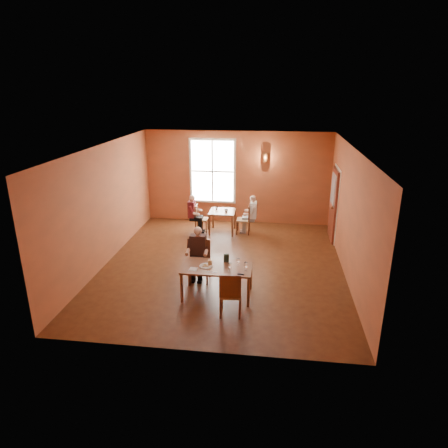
# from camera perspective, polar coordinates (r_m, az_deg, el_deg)

# --- Properties ---
(ground) EXTENTS (6.00, 7.00, 0.01)m
(ground) POSITION_cam_1_polar(r_m,az_deg,el_deg) (10.25, -0.14, -5.92)
(ground) COLOR brown
(ground) RESTS_ON ground
(wall_back) EXTENTS (6.00, 0.04, 3.00)m
(wall_back) POSITION_cam_1_polar(r_m,az_deg,el_deg) (13.07, 1.88, 6.63)
(wall_back) COLOR brown
(wall_back) RESTS_ON ground
(wall_front) EXTENTS (6.00, 0.04, 3.00)m
(wall_front) POSITION_cam_1_polar(r_m,az_deg,el_deg) (6.49, -4.25, -6.99)
(wall_front) COLOR brown
(wall_front) RESTS_ON ground
(wall_left) EXTENTS (0.04, 7.00, 3.00)m
(wall_left) POSITION_cam_1_polar(r_m,az_deg,el_deg) (10.51, -16.61, 2.66)
(wall_left) COLOR brown
(wall_left) RESTS_ON ground
(wall_right) EXTENTS (0.04, 7.00, 3.00)m
(wall_right) POSITION_cam_1_polar(r_m,az_deg,el_deg) (9.79, 17.54, 1.35)
(wall_right) COLOR brown
(wall_right) RESTS_ON ground
(ceiling) EXTENTS (6.00, 7.00, 0.04)m
(ceiling) POSITION_cam_1_polar(r_m,az_deg,el_deg) (9.37, -0.16, 10.91)
(ceiling) COLOR white
(ceiling) RESTS_ON wall_back
(window) EXTENTS (1.36, 0.10, 1.96)m
(window) POSITION_cam_1_polar(r_m,az_deg,el_deg) (13.08, -1.66, 7.53)
(window) COLOR white
(window) RESTS_ON wall_back
(door) EXTENTS (0.12, 1.04, 2.10)m
(door) POSITION_cam_1_polar(r_m,az_deg,el_deg) (12.08, 15.31, 2.68)
(door) COLOR maroon
(door) RESTS_ON ground
(wall_sconce) EXTENTS (0.16, 0.16, 0.28)m
(wall_sconce) POSITION_cam_1_polar(r_m,az_deg,el_deg) (12.78, 5.94, 9.45)
(wall_sconce) COLOR brown
(wall_sconce) RESTS_ON wall_back
(main_table) EXTENTS (1.49, 0.84, 0.70)m
(main_table) POSITION_cam_1_polar(r_m,az_deg,el_deg) (8.72, -0.97, -8.16)
(main_table) COLOR brown
(main_table) RESTS_ON ground
(chair_diner_main) EXTENTS (0.43, 0.43, 0.97)m
(chair_diner_main) POSITION_cam_1_polar(r_m,az_deg,el_deg) (9.31, -3.45, -5.38)
(chair_diner_main) COLOR #452914
(chair_diner_main) RESTS_ON ground
(diner_main) EXTENTS (0.48, 0.48, 1.21)m
(diner_main) POSITION_cam_1_polar(r_m,az_deg,el_deg) (9.23, -3.50, -4.78)
(diner_main) COLOR #362519
(diner_main) RESTS_ON ground
(chair_empty) EXTENTS (0.44, 0.44, 0.95)m
(chair_empty) POSITION_cam_1_polar(r_m,az_deg,el_deg) (8.01, 0.97, -9.76)
(chair_empty) COLOR #593416
(chair_empty) RESTS_ON ground
(plate_food) EXTENTS (0.31, 0.31, 0.04)m
(plate_food) POSITION_cam_1_polar(r_m,az_deg,el_deg) (8.57, -2.59, -5.96)
(plate_food) COLOR silver
(plate_food) RESTS_ON main_table
(sandwich) EXTENTS (0.09, 0.08, 0.10)m
(sandwich) POSITION_cam_1_polar(r_m,az_deg,el_deg) (8.61, -2.00, -5.58)
(sandwich) COLOR tan
(sandwich) RESTS_ON main_table
(goblet_a) EXTENTS (0.08, 0.08, 0.18)m
(goblet_a) POSITION_cam_1_polar(r_m,az_deg,el_deg) (8.58, 2.04, -5.39)
(goblet_a) COLOR white
(goblet_a) RESTS_ON main_table
(goblet_b) EXTENTS (0.10, 0.10, 0.20)m
(goblet_b) POSITION_cam_1_polar(r_m,az_deg,el_deg) (8.36, 3.13, -6.01)
(goblet_b) COLOR white
(goblet_b) RESTS_ON main_table
(goblet_c) EXTENTS (0.09, 0.09, 0.19)m
(goblet_c) POSITION_cam_1_polar(r_m,az_deg,el_deg) (8.33, 0.80, -6.13)
(goblet_c) COLOR white
(goblet_c) RESTS_ON main_table
(menu_stand) EXTENTS (0.13, 0.09, 0.19)m
(menu_stand) POSITION_cam_1_polar(r_m,az_deg,el_deg) (8.72, 0.34, -4.91)
(menu_stand) COLOR #203427
(menu_stand) RESTS_ON main_table
(knife) EXTENTS (0.20, 0.06, 0.00)m
(knife) POSITION_cam_1_polar(r_m,az_deg,el_deg) (8.31, -1.69, -6.90)
(knife) COLOR silver
(knife) RESTS_ON main_table
(napkin) EXTENTS (0.17, 0.17, 0.01)m
(napkin) POSITION_cam_1_polar(r_m,az_deg,el_deg) (8.47, -4.42, -6.42)
(napkin) COLOR white
(napkin) RESTS_ON main_table
(sunglasses) EXTENTS (0.14, 0.05, 0.02)m
(sunglasses) POSITION_cam_1_polar(r_m,az_deg,el_deg) (8.22, 2.41, -7.17)
(sunglasses) COLOR black
(sunglasses) RESTS_ON main_table
(second_table) EXTENTS (0.78, 0.78, 0.69)m
(second_table) POSITION_cam_1_polar(r_m,az_deg,el_deg) (12.38, -0.22, 0.35)
(second_table) COLOR brown
(second_table) RESTS_ON ground
(chair_diner_white) EXTENTS (0.40, 0.40, 0.90)m
(chair_diner_white) POSITION_cam_1_polar(r_m,az_deg,el_deg) (12.28, 2.78, 0.70)
(chair_diner_white) COLOR #503013
(chair_diner_white) RESTS_ON ground
(diner_white) EXTENTS (0.46, 0.46, 1.15)m
(diner_white) POSITION_cam_1_polar(r_m,az_deg,el_deg) (12.24, 2.93, 1.23)
(diner_white) COLOR white
(diner_white) RESTS_ON ground
(chair_diner_maroon) EXTENTS (0.37, 0.37, 0.84)m
(chair_diner_maroon) POSITION_cam_1_polar(r_m,az_deg,el_deg) (12.46, -3.19, 0.80)
(chair_diner_maroon) COLOR #562310
(chair_diner_maroon) RESTS_ON ground
(diner_maroon) EXTENTS (0.46, 0.46, 1.15)m
(diner_maroon) POSITION_cam_1_polar(r_m,az_deg,el_deg) (12.41, -3.34, 1.48)
(diner_maroon) COLOR maroon
(diner_maroon) RESTS_ON ground
(cup_a) EXTENTS (0.13, 0.13, 0.09)m
(cup_a) POSITION_cam_1_polar(r_m,az_deg,el_deg) (12.19, 0.32, 1.95)
(cup_a) COLOR white
(cup_a) RESTS_ON second_table
(cup_b) EXTENTS (0.10, 0.10, 0.08)m
(cup_b) POSITION_cam_1_polar(r_m,az_deg,el_deg) (12.42, -1.07, 2.27)
(cup_b) COLOR silver
(cup_b) RESTS_ON second_table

